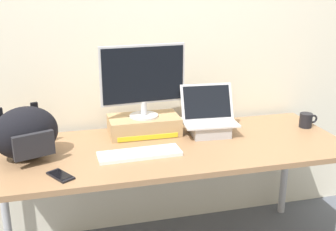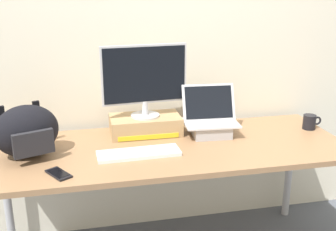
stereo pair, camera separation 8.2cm
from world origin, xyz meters
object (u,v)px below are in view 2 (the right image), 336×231
toner_box_yellow (145,125)px  desktop_monitor (145,79)px  messenger_backpack (27,131)px  coffee_mug (310,122)px  plush_toy (26,134)px  open_laptop (210,125)px  cell_phone (59,174)px  external_keyboard (139,153)px

toner_box_yellow → desktop_monitor: bearing=-83.5°
desktop_monitor → messenger_backpack: bearing=-167.6°
toner_box_yellow → desktop_monitor: (0.00, -0.00, 0.29)m
coffee_mug → plush_toy: coffee_mug is taller
toner_box_yellow → open_laptop: size_ratio=1.26×
plush_toy → toner_box_yellow: bearing=-1.7°
toner_box_yellow → messenger_backpack: 0.70m
toner_box_yellow → desktop_monitor: desktop_monitor is taller
coffee_mug → cell_phone: 1.55m
coffee_mug → cell_phone: coffee_mug is taller
plush_toy → desktop_monitor: bearing=-1.8°
desktop_monitor → plush_toy: 0.76m
open_laptop → coffee_mug: open_laptop is taller
external_keyboard → plush_toy: 0.70m
toner_box_yellow → coffee_mug: toner_box_yellow is taller
messenger_backpack → open_laptop: bearing=-14.5°
coffee_mug → cell_phone: (-1.52, -0.34, -0.04)m
toner_box_yellow → desktop_monitor: 0.29m
desktop_monitor → cell_phone: 0.77m
messenger_backpack → coffee_mug: 1.68m
open_laptop → plush_toy: open_laptop is taller
messenger_backpack → coffee_mug: messenger_backpack is taller
open_laptop → cell_phone: bearing=-153.0°
cell_phone → plush_toy: plush_toy is taller
toner_box_yellow → coffee_mug: bearing=-7.8°
messenger_backpack → cell_phone: size_ratio=2.44×
cell_phone → plush_toy: 0.54m
toner_box_yellow → plush_toy: 0.70m
toner_box_yellow → coffee_mug: size_ratio=3.48×
external_keyboard → cell_phone: 0.44m
coffee_mug → desktop_monitor: bearing=172.3°
coffee_mug → messenger_backpack: bearing=-177.7°
external_keyboard → cell_phone: (-0.41, -0.15, -0.01)m
desktop_monitor → plush_toy: desktop_monitor is taller
cell_phone → plush_toy: (-0.20, 0.50, 0.04)m
external_keyboard → coffee_mug: bearing=7.5°
external_keyboard → plush_toy: bearing=148.5°
messenger_backpack → plush_toy: 0.25m
external_keyboard → cell_phone: bearing=-161.5°
open_laptop → plush_toy: 1.08m
open_laptop → cell_phone: 0.95m
open_laptop → external_keyboard: size_ratio=0.75×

